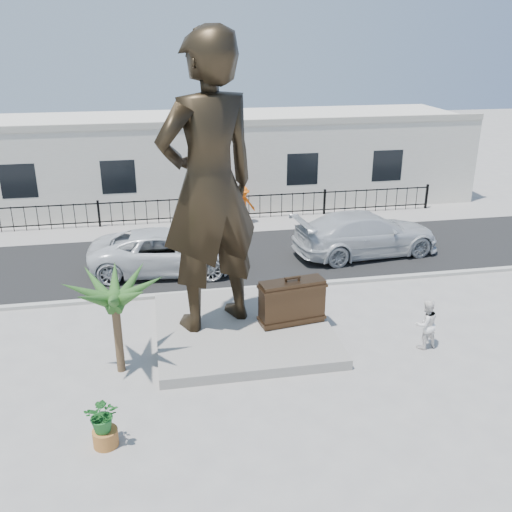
{
  "coord_description": "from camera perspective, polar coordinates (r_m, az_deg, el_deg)",
  "views": [
    {
      "loc": [
        -2.91,
        -13.7,
        8.58
      ],
      "look_at": [
        0.0,
        2.0,
        2.3
      ],
      "focal_mm": 40.0,
      "sensor_mm": 36.0,
      "label": 1
    }
  ],
  "objects": [
    {
      "name": "car_white",
      "position": [
        21.97,
        -8.92,
        0.49
      ],
      "size": [
        5.96,
        3.11,
        1.6
      ],
      "primitive_type": "imported",
      "rotation": [
        0.0,
        0.0,
        1.49
      ],
      "color": "silver",
      "rests_on": "street"
    },
    {
      "name": "suitcase",
      "position": [
        17.32,
        3.61,
        -4.59
      ],
      "size": [
        2.02,
        0.91,
        1.37
      ],
      "primitive_type": "cube",
      "rotation": [
        0.0,
        0.0,
        0.15
      ],
      "color": "#352416",
      "rests_on": "plinth"
    },
    {
      "name": "curb",
      "position": [
        20.31,
        -1.29,
        -3.35
      ],
      "size": [
        40.0,
        0.25,
        0.12
      ],
      "primitive_type": "cube",
      "color": "#A5A399",
      "rests_on": "ground"
    },
    {
      "name": "car_silver",
      "position": [
        23.81,
        10.96,
        2.22
      ],
      "size": [
        6.3,
        3.13,
        1.76
      ],
      "primitive_type": "imported",
      "rotation": [
        0.0,
        0.0,
        1.68
      ],
      "color": "silver",
      "rests_on": "street"
    },
    {
      "name": "shrub",
      "position": [
        13.32,
        -15.06,
        -15.09
      ],
      "size": [
        0.8,
        0.71,
        0.82
      ],
      "primitive_type": "imported",
      "rotation": [
        0.0,
        0.0,
        -0.1
      ],
      "color": "#216526",
      "rests_on": "planter"
    },
    {
      "name": "planter",
      "position": [
        13.68,
        -14.81,
        -17.15
      ],
      "size": [
        0.56,
        0.56,
        0.4
      ],
      "primitive_type": "cylinder",
      "color": "#A7652C",
      "rests_on": "ground"
    },
    {
      "name": "far_sidewalk",
      "position": [
        27.25,
        -3.84,
        3.08
      ],
      "size": [
        40.0,
        2.5,
        0.02
      ],
      "primitive_type": "cube",
      "color": "#9E9991",
      "rests_on": "ground"
    },
    {
      "name": "worker",
      "position": [
        27.17,
        -1.31,
        5.1
      ],
      "size": [
        1.29,
        0.9,
        1.82
      ],
      "primitive_type": "imported",
      "rotation": [
        0.0,
        0.0,
        0.2
      ],
      "color": "#FF620D",
      "rests_on": "far_sidewalk"
    },
    {
      "name": "ground",
      "position": [
        16.43,
        1.29,
        -10.03
      ],
      "size": [
        100.0,
        100.0,
        0.0
      ],
      "primitive_type": "plane",
      "color": "#9E9991",
      "rests_on": "ground"
    },
    {
      "name": "tourist",
      "position": [
        17.22,
        16.6,
        -6.54
      ],
      "size": [
        0.82,
        0.69,
        1.51
      ],
      "primitive_type": "imported",
      "rotation": [
        0.0,
        0.0,
        3.32
      ],
      "color": "white",
      "rests_on": "ground"
    },
    {
      "name": "street",
      "position": [
        23.52,
        -2.67,
        0.05
      ],
      "size": [
        40.0,
        7.0,
        0.01
      ],
      "primitive_type": "cube",
      "color": "black",
      "rests_on": "ground"
    },
    {
      "name": "palm_tree",
      "position": [
        16.25,
        -13.29,
        -11.06
      ],
      "size": [
        1.8,
        1.8,
        3.2
      ],
      "primitive_type": null,
      "color": "#264F1C",
      "rests_on": "ground"
    },
    {
      "name": "plinth",
      "position": [
        17.55,
        -1.32,
        -7.25
      ],
      "size": [
        5.2,
        5.2,
        0.3
      ],
      "primitive_type": "cube",
      "color": "gray",
      "rests_on": "ground"
    },
    {
      "name": "statue",
      "position": [
        16.15,
        -4.74,
        6.94
      ],
      "size": [
        3.66,
        3.12,
        8.5
      ],
      "primitive_type": "imported",
      "rotation": [
        0.0,
        0.0,
        3.56
      ],
      "color": "black",
      "rests_on": "plinth"
    },
    {
      "name": "building",
      "position": [
        31.49,
        -5.06,
        9.69
      ],
      "size": [
        28.0,
        7.0,
        4.4
      ],
      "primitive_type": "cube",
      "color": "silver",
      "rests_on": "ground"
    },
    {
      "name": "fence",
      "position": [
        27.83,
        -4.07,
        4.74
      ],
      "size": [
        22.0,
        0.1,
        1.2
      ],
      "primitive_type": "cube",
      "color": "black",
      "rests_on": "ground"
    }
  ]
}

